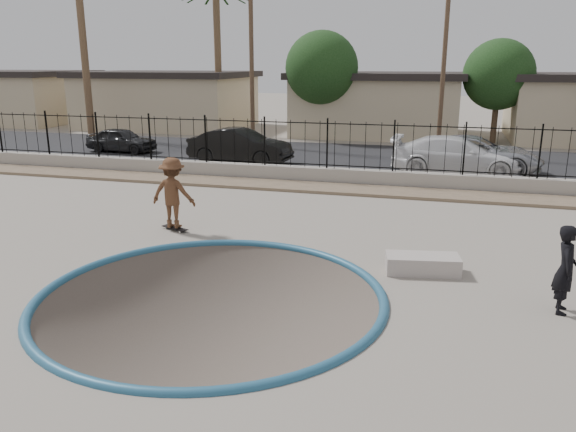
% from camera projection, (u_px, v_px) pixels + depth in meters
% --- Properties ---
extents(ground, '(120.00, 120.00, 2.20)m').
position_uv_depth(ground, '(334.00, 201.00, 23.59)').
color(ground, gray).
rests_on(ground, ground).
extents(bowl_pit, '(6.84, 6.84, 1.80)m').
position_uv_depth(bowl_pit, '(212.00, 297.00, 11.22)').
color(bowl_pit, '#473D36').
rests_on(bowl_pit, ground).
extents(coping_ring, '(7.04, 7.04, 0.20)m').
position_uv_depth(coping_ring, '(212.00, 297.00, 11.22)').
color(coping_ring, '#245777').
rests_on(coping_ring, ground).
extents(rock_strip, '(42.00, 1.60, 0.11)m').
position_uv_depth(rock_strip, '(320.00, 188.00, 20.68)').
color(rock_strip, '#877158').
rests_on(rock_strip, ground).
extents(retaining_wall, '(42.00, 0.45, 0.60)m').
position_uv_depth(retaining_wall, '(327.00, 176.00, 21.64)').
color(retaining_wall, gray).
rests_on(retaining_wall, ground).
extents(fence, '(40.00, 0.04, 1.80)m').
position_uv_depth(fence, '(327.00, 145.00, 21.32)').
color(fence, black).
rests_on(fence, retaining_wall).
extents(street, '(90.00, 8.00, 0.04)m').
position_uv_depth(street, '(354.00, 156.00, 27.94)').
color(street, black).
rests_on(street, ground).
extents(house_west_far, '(10.60, 8.60, 3.90)m').
position_uv_depth(house_west_far, '(16.00, 96.00, 43.47)').
color(house_west_far, '#C3AF8B').
rests_on(house_west_far, ground).
extents(house_west, '(11.60, 8.60, 3.90)m').
position_uv_depth(house_west, '(168.00, 99.00, 40.11)').
color(house_west, '#C3AF8B').
rests_on(house_west, ground).
extents(house_center, '(10.60, 8.60, 3.90)m').
position_uv_depth(house_center, '(378.00, 103.00, 36.24)').
color(house_center, '#C3AF8B').
rests_on(house_center, ground).
extents(palm_left, '(2.30, 2.30, 11.30)m').
position_uv_depth(palm_left, '(79.00, 2.00, 33.01)').
color(palm_left, brown).
rests_on(palm_left, ground).
extents(palm_mid, '(2.30, 2.30, 9.30)m').
position_uv_depth(palm_mid, '(217.00, 27.00, 35.25)').
color(palm_mid, brown).
rests_on(palm_mid, ground).
extents(utility_pole_left, '(1.70, 0.24, 9.00)m').
position_uv_depth(utility_pole_left, '(252.00, 59.00, 30.10)').
color(utility_pole_left, '#473323').
rests_on(utility_pole_left, ground).
extents(utility_pole_mid, '(1.70, 0.24, 9.50)m').
position_uv_depth(utility_pole_mid, '(445.00, 53.00, 27.45)').
color(utility_pole_mid, '#473323').
rests_on(utility_pole_mid, ground).
extents(street_tree_left, '(4.32, 4.32, 6.36)m').
position_uv_depth(street_tree_left, '(322.00, 68.00, 33.18)').
color(street_tree_left, '#473323').
rests_on(street_tree_left, ground).
extents(street_tree_mid, '(3.96, 3.96, 5.83)m').
position_uv_depth(street_tree_mid, '(499.00, 75.00, 31.62)').
color(street_tree_mid, '#473323').
rests_on(street_tree_mid, ground).
extents(skater, '(1.26, 0.72, 1.94)m').
position_uv_depth(skater, '(173.00, 196.00, 15.40)').
color(skater, brown).
rests_on(skater, ground).
extents(skateboard, '(0.90, 0.55, 0.08)m').
position_uv_depth(skateboard, '(175.00, 228.00, 15.64)').
color(skateboard, black).
rests_on(skateboard, ground).
extents(videographer, '(0.46, 0.65, 1.69)m').
position_uv_depth(videographer, '(566.00, 269.00, 10.32)').
color(videographer, black).
rests_on(videographer, ground).
extents(concrete_ledge, '(1.70, 0.96, 0.40)m').
position_uv_depth(concrete_ledge, '(422.00, 264.00, 12.45)').
color(concrete_ledge, '#ACA099').
rests_on(concrete_ledge, ground).
extents(car_a, '(3.71, 1.63, 1.24)m').
position_uv_depth(car_a, '(121.00, 140.00, 28.95)').
color(car_a, black).
rests_on(car_a, street).
extents(car_b, '(4.82, 1.94, 1.56)m').
position_uv_depth(car_b, '(240.00, 146.00, 25.74)').
color(car_b, black).
rests_on(car_b, street).
extents(car_c, '(5.37, 2.34, 1.54)m').
position_uv_depth(car_c, '(457.00, 156.00, 23.14)').
color(car_c, white).
rests_on(car_c, street).
extents(car_d, '(5.61, 2.86, 1.52)m').
position_uv_depth(car_d, '(475.00, 154.00, 23.56)').
color(car_d, '#9C9EA5').
rests_on(car_d, street).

